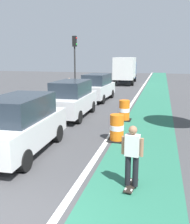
{
  "coord_description": "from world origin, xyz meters",
  "views": [
    {
      "loc": [
        2.95,
        -4.05,
        3.39
      ],
      "look_at": [
        0.31,
        6.26,
        1.1
      ],
      "focal_mm": 41.77,
      "sensor_mm": 36.0,
      "label": 1
    }
  ],
  "objects_px": {
    "traffic_barrel_mid": "(124,111)",
    "delivery_truck_down_block": "(126,69)",
    "skateboarder_on_lane": "(132,155)",
    "traffic_light_corner": "(75,55)",
    "parked_suv_nearest": "(20,124)",
    "traffic_barrel_front": "(117,128)",
    "parked_suv_third": "(97,87)",
    "pedestrian_crossing": "(69,87)",
    "parked_suv_second": "(72,99)"
  },
  "relations": [
    {
      "from": "parked_suv_third",
      "to": "delivery_truck_down_block",
      "type": "height_order",
      "value": "delivery_truck_down_block"
    },
    {
      "from": "parked_suv_second",
      "to": "delivery_truck_down_block",
      "type": "distance_m",
      "value": 19.05
    },
    {
      "from": "traffic_barrel_front",
      "to": "traffic_light_corner",
      "type": "relative_size",
      "value": 0.21
    },
    {
      "from": "skateboarder_on_lane",
      "to": "traffic_light_corner",
      "type": "distance_m",
      "value": 17.56
    },
    {
      "from": "parked_suv_second",
      "to": "traffic_barrel_front",
      "type": "xyz_separation_m",
      "value": [
        3.22,
        -3.65,
        -0.5
      ]
    },
    {
      "from": "skateboarder_on_lane",
      "to": "traffic_barrel_front",
      "type": "distance_m",
      "value": 3.93
    },
    {
      "from": "traffic_barrel_front",
      "to": "delivery_truck_down_block",
      "type": "relative_size",
      "value": 0.14
    },
    {
      "from": "pedestrian_crossing",
      "to": "traffic_barrel_front",
      "type": "bearing_deg",
      "value": -60.75
    },
    {
      "from": "skateboarder_on_lane",
      "to": "delivery_truck_down_block",
      "type": "height_order",
      "value": "delivery_truck_down_block"
    },
    {
      "from": "parked_suv_second",
      "to": "parked_suv_third",
      "type": "distance_m",
      "value": 5.85
    },
    {
      "from": "parked_suv_nearest",
      "to": "parked_suv_third",
      "type": "bearing_deg",
      "value": 90.52
    },
    {
      "from": "traffic_barrel_mid",
      "to": "pedestrian_crossing",
      "type": "distance_m",
      "value": 8.76
    },
    {
      "from": "parked_suv_nearest",
      "to": "parked_suv_second",
      "type": "distance_m",
      "value": 5.8
    },
    {
      "from": "parked_suv_second",
      "to": "traffic_barrel_front",
      "type": "height_order",
      "value": "parked_suv_second"
    },
    {
      "from": "parked_suv_third",
      "to": "delivery_truck_down_block",
      "type": "bearing_deg",
      "value": 88.29
    },
    {
      "from": "delivery_truck_down_block",
      "to": "pedestrian_crossing",
      "type": "height_order",
      "value": "delivery_truck_down_block"
    },
    {
      "from": "skateboarder_on_lane",
      "to": "pedestrian_crossing",
      "type": "distance_m",
      "value": 15.63
    },
    {
      "from": "parked_suv_third",
      "to": "traffic_barrel_mid",
      "type": "height_order",
      "value": "parked_suv_third"
    },
    {
      "from": "parked_suv_third",
      "to": "traffic_barrel_front",
      "type": "relative_size",
      "value": 4.29
    },
    {
      "from": "parked_suv_nearest",
      "to": "traffic_barrel_mid",
      "type": "bearing_deg",
      "value": 63.12
    },
    {
      "from": "parked_suv_nearest",
      "to": "delivery_truck_down_block",
      "type": "xyz_separation_m",
      "value": [
        0.29,
        24.82,
        0.81
      ]
    },
    {
      "from": "parked_suv_second",
      "to": "parked_suv_third",
      "type": "relative_size",
      "value": 0.99
    },
    {
      "from": "parked_suv_nearest",
      "to": "pedestrian_crossing",
      "type": "relative_size",
      "value": 2.9
    },
    {
      "from": "parked_suv_third",
      "to": "traffic_barrel_front",
      "type": "xyz_separation_m",
      "value": [
        3.19,
        -9.5,
        -0.5
      ]
    },
    {
      "from": "traffic_barrel_front",
      "to": "skateboarder_on_lane",
      "type": "bearing_deg",
      "value": -74.71
    },
    {
      "from": "traffic_barrel_mid",
      "to": "parked_suv_nearest",
      "type": "bearing_deg",
      "value": -116.88
    },
    {
      "from": "traffic_barrel_front",
      "to": "traffic_light_corner",
      "type": "height_order",
      "value": "traffic_light_corner"
    },
    {
      "from": "traffic_light_corner",
      "to": "pedestrian_crossing",
      "type": "distance_m",
      "value": 3.23
    },
    {
      "from": "skateboarder_on_lane",
      "to": "pedestrian_crossing",
      "type": "height_order",
      "value": "skateboarder_on_lane"
    },
    {
      "from": "parked_suv_nearest",
      "to": "traffic_light_corner",
      "type": "distance_m",
      "value": 14.79
    },
    {
      "from": "parked_suv_nearest",
      "to": "parked_suv_third",
      "type": "height_order",
      "value": "same"
    },
    {
      "from": "parked_suv_second",
      "to": "parked_suv_nearest",
      "type": "bearing_deg",
      "value": -88.65
    },
    {
      "from": "parked_suv_nearest",
      "to": "traffic_barrel_front",
      "type": "bearing_deg",
      "value": 34.95
    },
    {
      "from": "delivery_truck_down_block",
      "to": "traffic_barrel_front",
      "type": "bearing_deg",
      "value": -82.98
    },
    {
      "from": "skateboarder_on_lane",
      "to": "parked_suv_nearest",
      "type": "distance_m",
      "value": 4.42
    },
    {
      "from": "skateboarder_on_lane",
      "to": "traffic_barrel_front",
      "type": "bearing_deg",
      "value": 105.29
    },
    {
      "from": "parked_suv_nearest",
      "to": "delivery_truck_down_block",
      "type": "distance_m",
      "value": 24.84
    },
    {
      "from": "traffic_light_corner",
      "to": "pedestrian_crossing",
      "type": "height_order",
      "value": "traffic_light_corner"
    },
    {
      "from": "traffic_barrel_front",
      "to": "pedestrian_crossing",
      "type": "bearing_deg",
      "value": 119.25
    },
    {
      "from": "pedestrian_crossing",
      "to": "delivery_truck_down_block",
      "type": "bearing_deg",
      "value": 76.5
    },
    {
      "from": "parked_suv_second",
      "to": "parked_suv_third",
      "type": "height_order",
      "value": "same"
    },
    {
      "from": "parked_suv_second",
      "to": "pedestrian_crossing",
      "type": "height_order",
      "value": "parked_suv_second"
    },
    {
      "from": "pedestrian_crossing",
      "to": "parked_suv_third",
      "type": "bearing_deg",
      "value": -17.17
    },
    {
      "from": "traffic_barrel_mid",
      "to": "delivery_truck_down_block",
      "type": "distance_m",
      "value": 19.35
    },
    {
      "from": "parked_suv_nearest",
      "to": "pedestrian_crossing",
      "type": "distance_m",
      "value": 12.74
    },
    {
      "from": "parked_suv_third",
      "to": "traffic_barrel_mid",
      "type": "relative_size",
      "value": 4.29
    },
    {
      "from": "traffic_barrel_mid",
      "to": "skateboarder_on_lane",
      "type": "bearing_deg",
      "value": -80.46
    },
    {
      "from": "traffic_barrel_mid",
      "to": "traffic_barrel_front",
      "type": "bearing_deg",
      "value": -86.82
    },
    {
      "from": "skateboarder_on_lane",
      "to": "parked_suv_second",
      "type": "height_order",
      "value": "parked_suv_second"
    },
    {
      "from": "delivery_truck_down_block",
      "to": "traffic_barrel_mid",
      "type": "bearing_deg",
      "value": -82.27
    }
  ]
}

